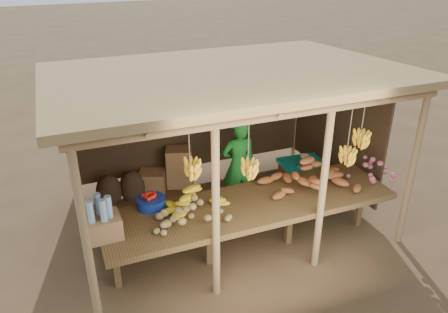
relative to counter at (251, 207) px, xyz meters
name	(u,v)px	position (x,y,z in m)	size (l,w,h in m)	color
ground	(224,217)	(0.00, 0.95, -0.74)	(60.00, 60.00, 0.00)	brown
stall_structure	(226,101)	(0.01, 0.92, 1.18)	(4.70, 3.50, 2.43)	#A07F52
counter	(251,207)	(0.00, 0.00, 0.00)	(3.90, 1.05, 0.80)	brown
potato_heap	(189,208)	(-0.87, -0.08, 0.24)	(0.91, 0.55, 0.36)	#9E8951
sweet_potato_heap	(311,176)	(0.93, 0.06, 0.24)	(1.13, 0.68, 0.36)	#A5592A
onion_heap	(373,169)	(1.87, -0.09, 0.24)	(0.78, 0.47, 0.36)	#C7606C
banana_pile	(197,198)	(-0.71, 0.10, 0.24)	(0.66, 0.40, 0.35)	yellow
tomato_basin	(151,201)	(-1.23, 0.40, 0.14)	(0.37, 0.37, 0.20)	navy
bottle_box	(101,222)	(-1.90, -0.03, 0.27)	(0.44, 0.35, 0.54)	#A07347
vendor	(239,165)	(0.32, 1.15, 0.02)	(0.55, 0.36, 1.51)	#1B7A26
tarp_crate	(302,179)	(1.42, 1.02, -0.39)	(0.75, 0.66, 0.85)	brown
carton_stack	(171,172)	(-0.52, 2.15, -0.43)	(1.02, 0.48, 0.70)	#A07347
burlap_sacks	(121,186)	(-1.40, 2.07, -0.49)	(0.80, 0.42, 0.57)	#473521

